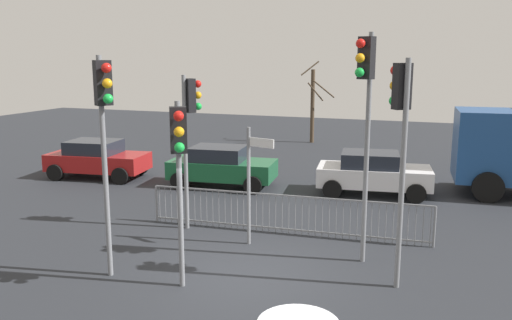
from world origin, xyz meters
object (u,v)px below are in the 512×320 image
at_px(car_white_far, 373,173).
at_px(direction_sign_post, 251,180).
at_px(car_green_mid, 222,166).
at_px(traffic_light_rear_right, 104,118).
at_px(traffic_light_foreground_left, 366,98).
at_px(traffic_light_mid_left, 401,122).
at_px(traffic_light_rear_left, 190,117).
at_px(traffic_light_foreground_right, 179,154).
at_px(car_red_trailing, 97,158).
at_px(bare_tree_left, 313,104).

bearing_deg(car_white_far, direction_sign_post, -117.63).
bearing_deg(car_white_far, car_green_mid, 179.87).
distance_m(traffic_light_rear_right, direction_sign_post, 4.01).
bearing_deg(traffic_light_foreground_left, traffic_light_mid_left, 155.63).
distance_m(traffic_light_rear_left, car_green_mid, 5.31).
relative_size(traffic_light_foreground_right, car_white_far, 0.96).
distance_m(traffic_light_foreground_left, traffic_light_foreground_right, 4.24).
xyz_separation_m(traffic_light_rear_left, car_white_far, (4.20, 5.37, -2.32)).
bearing_deg(traffic_light_mid_left, car_white_far, 61.25).
height_order(direction_sign_post, car_green_mid, direction_sign_post).
height_order(traffic_light_rear_right, car_white_far, traffic_light_rear_right).
relative_size(traffic_light_rear_left, car_red_trailing, 1.05).
distance_m(traffic_light_foreground_right, bare_tree_left, 19.40).
bearing_deg(traffic_light_foreground_right, car_green_mid, -102.45).
bearing_deg(direction_sign_post, traffic_light_mid_left, -2.96).
xyz_separation_m(traffic_light_foreground_right, car_red_trailing, (-7.93, 7.93, -2.04)).
relative_size(traffic_light_rear_right, car_green_mid, 1.19).
bearing_deg(traffic_light_foreground_right, car_red_trailing, -76.00).
height_order(traffic_light_rear_left, direction_sign_post, traffic_light_rear_left).
relative_size(car_white_far, car_green_mid, 1.01).
relative_size(car_white_far, bare_tree_left, 0.90).
relative_size(traffic_light_rear_left, car_green_mid, 1.06).
bearing_deg(traffic_light_foreground_left, traffic_light_rear_right, 52.14).
bearing_deg(traffic_light_rear_left, bare_tree_left, 127.58).
relative_size(traffic_light_rear_left, bare_tree_left, 0.95).
distance_m(car_white_far, car_green_mid, 5.40).
distance_m(traffic_light_foreground_left, car_white_far, 7.09).
bearing_deg(car_white_far, bare_tree_left, 106.72).
xyz_separation_m(traffic_light_foreground_left, bare_tree_left, (-5.31, 16.62, -1.64)).
xyz_separation_m(traffic_light_rear_right, car_red_trailing, (-6.24, 7.93, -2.68)).
bearing_deg(traffic_light_rear_left, traffic_light_foreground_right, -30.08).
bearing_deg(car_red_trailing, traffic_light_rear_right, -59.36).
relative_size(direction_sign_post, bare_tree_left, 0.67).
bearing_deg(car_green_mid, traffic_light_foreground_right, -77.83).
distance_m(traffic_light_foreground_left, car_red_trailing, 12.66).
relative_size(traffic_light_foreground_right, bare_tree_left, 0.86).
height_order(traffic_light_rear_left, traffic_light_foreground_left, traffic_light_foreground_left).
height_order(traffic_light_rear_left, car_white_far, traffic_light_rear_left).
height_order(traffic_light_foreground_right, car_white_far, traffic_light_foreground_right).
height_order(traffic_light_foreground_left, traffic_light_rear_right, traffic_light_foreground_left).
relative_size(traffic_light_foreground_left, bare_tree_left, 1.17).
xyz_separation_m(traffic_light_mid_left, direction_sign_post, (-3.63, 1.23, -1.73)).
bearing_deg(car_green_mid, traffic_light_mid_left, -50.49).
height_order(traffic_light_rear_left, car_red_trailing, traffic_light_rear_left).
relative_size(car_red_trailing, car_white_far, 1.00).
relative_size(traffic_light_rear_right, traffic_light_foreground_right, 1.23).
xyz_separation_m(traffic_light_rear_right, bare_tree_left, (-0.45, 19.27, -1.30)).
distance_m(direction_sign_post, car_green_mid, 6.29).
relative_size(traffic_light_foreground_left, car_red_trailing, 1.30).
relative_size(traffic_light_foreground_left, car_white_far, 1.30).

